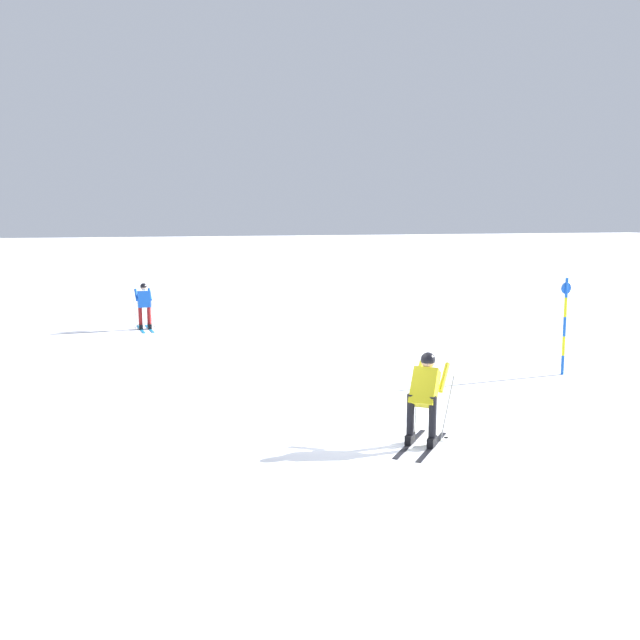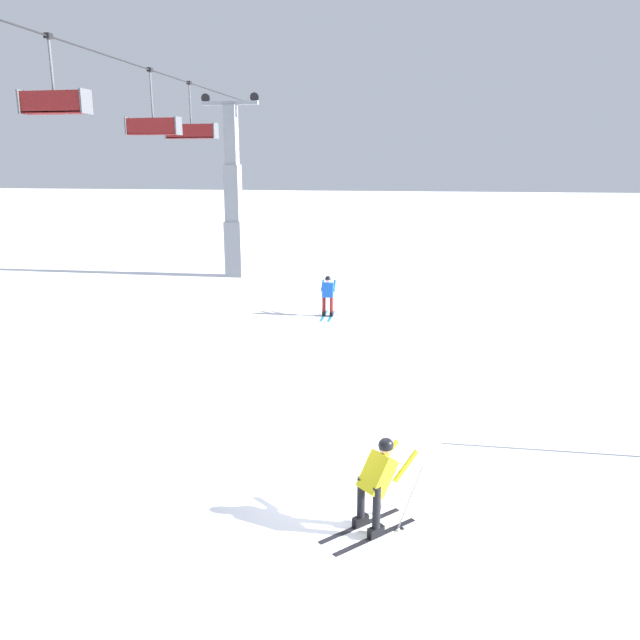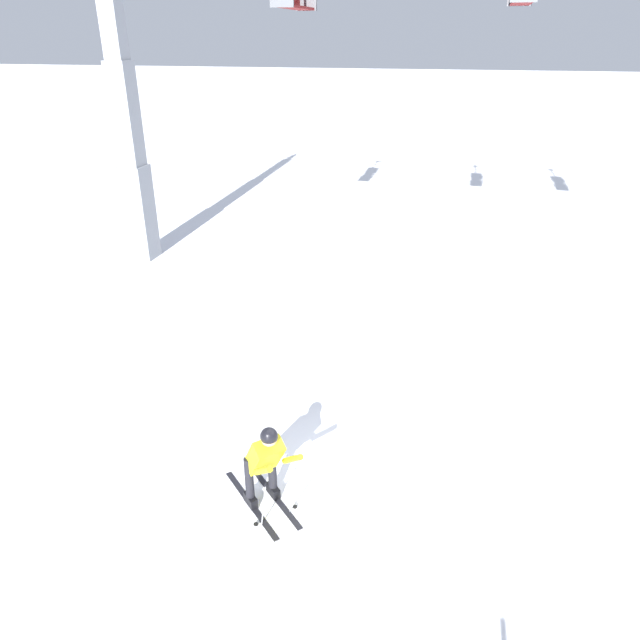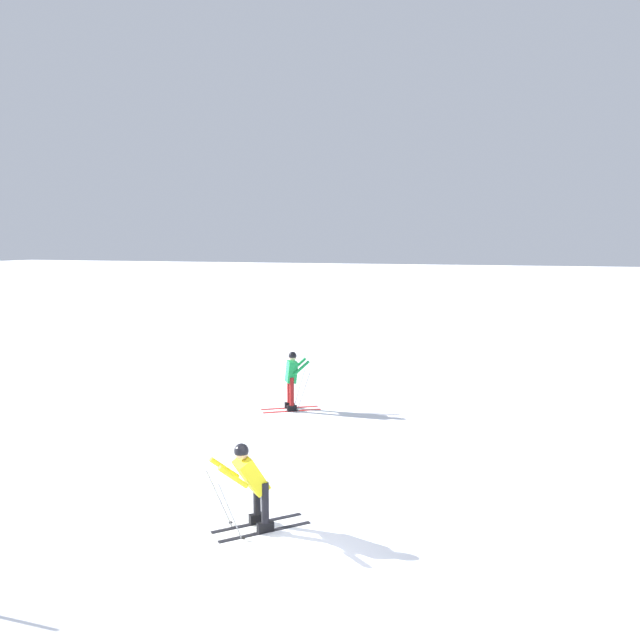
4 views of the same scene
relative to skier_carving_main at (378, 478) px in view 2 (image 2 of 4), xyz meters
The scene contains 8 objects.
ground_plane 1.71m from the skier_carving_main, 45.94° to the left, with size 260.00×260.00×0.00m, color white.
skier_carving_main is the anchor object (origin of this frame).
lift_tower_far 24.05m from the skier_carving_main, 23.34° to the left, with size 0.88×2.96×9.16m.
haul_cable 14.44m from the skier_carving_main, 52.39° to the left, with size 0.05×0.05×35.28m, color black.
chairlift_seat_middle 13.39m from the skier_carving_main, 53.80° to the left, with size 0.61×1.88×2.02m.
chairlift_seat_fourth 17.19m from the skier_carving_main, 36.19° to the left, with size 0.61×1.98×2.30m.
chairlift_seat_farthest 20.08m from the skier_carving_main, 29.69° to the left, with size 0.61×2.19×2.29m.
skier_distant_downhill 14.43m from the skier_carving_main, 12.77° to the left, with size 1.80×0.71×1.60m.
Camera 2 is at (-9.90, -1.72, 5.73)m, focal length 34.50 mm.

